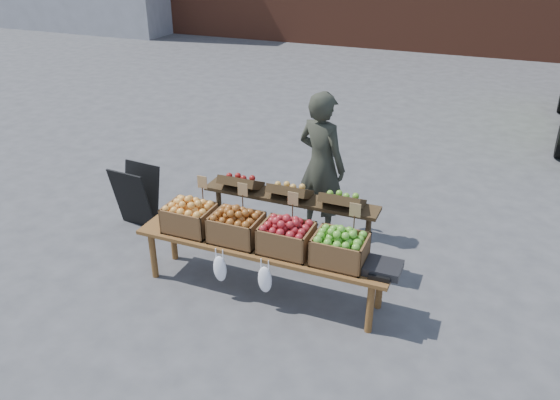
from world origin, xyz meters
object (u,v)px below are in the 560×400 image
at_px(chalkboard_sign, 137,196).
at_px(display_bench, 262,268).
at_px(back_table, 290,219).
at_px(crate_russet_pears, 236,228).
at_px(crate_red_apples, 286,238).
at_px(weighing_scale, 383,268).
at_px(vendor, 321,165).
at_px(crate_golden_apples, 190,218).
at_px(crate_green_apples, 340,250).

distance_m(chalkboard_sign, display_bench, 2.19).
relative_size(back_table, display_bench, 0.78).
bearing_deg(crate_russet_pears, chalkboard_sign, 158.00).
bearing_deg(crate_red_apples, weighing_scale, 0.00).
height_order(crate_red_apples, weighing_scale, crate_red_apples).
xyz_separation_m(back_table, crate_red_apples, (0.25, -0.72, 0.19)).
xyz_separation_m(crate_russet_pears, crate_red_apples, (0.55, 0.00, 0.00)).
relative_size(crate_red_apples, weighing_scale, 1.47).
height_order(vendor, crate_red_apples, vendor).
relative_size(vendor, back_table, 0.86).
distance_m(display_bench, crate_russet_pears, 0.51).
xyz_separation_m(crate_golden_apples, crate_russet_pears, (0.55, 0.00, 0.00)).
relative_size(crate_green_apples, weighing_scale, 1.47).
height_order(crate_red_apples, crate_green_apples, same).
bearing_deg(crate_russet_pears, back_table, 67.20).
relative_size(back_table, crate_russet_pears, 4.20).
distance_m(crate_golden_apples, crate_green_apples, 1.65).
height_order(crate_russet_pears, crate_green_apples, same).
height_order(chalkboard_sign, weighing_scale, chalkboard_sign).
bearing_deg(display_bench, crate_red_apples, 0.00).
height_order(back_table, crate_green_apples, back_table).
bearing_deg(chalkboard_sign, crate_red_apples, -12.55).
xyz_separation_m(display_bench, crate_red_apples, (0.27, 0.00, 0.42)).
distance_m(display_bench, weighing_scale, 1.29).
bearing_deg(chalkboard_sign, display_bench, -14.68).
xyz_separation_m(vendor, crate_red_apples, (0.13, -1.45, -0.20)).
relative_size(chalkboard_sign, back_table, 0.39).
distance_m(chalkboard_sign, back_table, 2.09).
height_order(display_bench, crate_red_apples, crate_red_apples).
height_order(chalkboard_sign, back_table, back_table).
bearing_deg(crate_green_apples, crate_red_apples, 180.00).
height_order(crate_green_apples, weighing_scale, crate_green_apples).
relative_size(chalkboard_sign, crate_russet_pears, 1.63).
bearing_deg(crate_russet_pears, crate_green_apples, 0.00).
xyz_separation_m(crate_golden_apples, crate_green_apples, (1.65, 0.00, 0.00)).
height_order(vendor, weighing_scale, vendor).
distance_m(back_table, crate_russet_pears, 0.80).
relative_size(crate_red_apples, crate_green_apples, 1.00).
xyz_separation_m(vendor, back_table, (-0.12, -0.73, -0.39)).
distance_m(crate_russet_pears, weighing_scale, 1.53).
distance_m(back_table, crate_red_apples, 0.78).
xyz_separation_m(vendor, chalkboard_sign, (-2.21, -0.73, -0.50)).
bearing_deg(crate_green_apples, chalkboard_sign, 165.97).
height_order(chalkboard_sign, crate_green_apples, crate_green_apples).
height_order(vendor, chalkboard_sign, vendor).
relative_size(crate_golden_apples, crate_red_apples, 1.00).
bearing_deg(display_bench, weighing_scale, 0.00).
distance_m(chalkboard_sign, crate_golden_apples, 1.46).
relative_size(vendor, crate_russet_pears, 3.63).
xyz_separation_m(back_table, weighing_scale, (1.22, -0.72, 0.09)).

